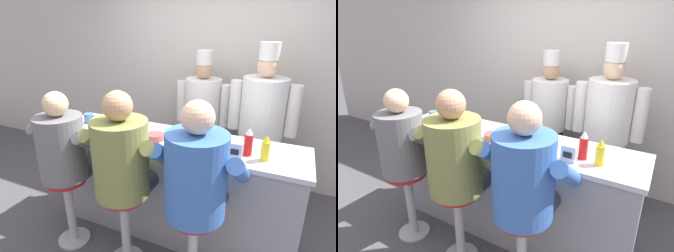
# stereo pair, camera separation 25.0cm
# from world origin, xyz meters

# --- Properties ---
(ground_plane) EXTENTS (20.00, 20.00, 0.00)m
(ground_plane) POSITION_xyz_m (0.00, 0.00, 0.00)
(ground_plane) COLOR #4C4C51
(wall_back) EXTENTS (10.00, 0.06, 2.70)m
(wall_back) POSITION_xyz_m (0.00, 1.64, 1.35)
(wall_back) COLOR beige
(wall_back) RESTS_ON ground_plane
(diner_counter) EXTENTS (2.36, 0.59, 1.01)m
(diner_counter) POSITION_xyz_m (0.00, 0.29, 0.50)
(diner_counter) COLOR gray
(diner_counter) RESTS_ON ground_plane
(ketchup_bottle_red) EXTENTS (0.07, 0.07, 0.23)m
(ketchup_bottle_red) POSITION_xyz_m (0.69, 0.22, 1.11)
(ketchup_bottle_red) COLOR red
(ketchup_bottle_red) RESTS_ON diner_counter
(mustard_bottle_yellow) EXTENTS (0.07, 0.07, 0.21)m
(mustard_bottle_yellow) POSITION_xyz_m (0.83, 0.18, 1.10)
(mustard_bottle_yellow) COLOR yellow
(mustard_bottle_yellow) RESTS_ON diner_counter
(hot_sauce_bottle_orange) EXTENTS (0.03, 0.03, 0.14)m
(hot_sauce_bottle_orange) POSITION_xyz_m (0.10, 0.15, 1.07)
(hot_sauce_bottle_orange) COLOR orange
(hot_sauce_bottle_orange) RESTS_ON diner_counter
(water_pitcher_clear) EXTENTS (0.16, 0.14, 0.20)m
(water_pitcher_clear) POSITION_xyz_m (0.25, 0.28, 1.11)
(water_pitcher_clear) COLOR silver
(water_pitcher_clear) RESTS_ON diner_counter
(breakfast_plate) EXTENTS (0.25, 0.25, 0.05)m
(breakfast_plate) POSITION_xyz_m (-0.73, 0.13, 1.02)
(breakfast_plate) COLOR white
(breakfast_plate) RESTS_ON diner_counter
(cereal_bowl) EXTENTS (0.16, 0.16, 0.06)m
(cereal_bowl) POSITION_xyz_m (-0.11, 0.19, 1.03)
(cereal_bowl) COLOR #B24C47
(cereal_bowl) RESTS_ON diner_counter
(coffee_mug_tan) EXTENTS (0.12, 0.08, 0.10)m
(coffee_mug_tan) POSITION_xyz_m (-0.66, 0.37, 1.05)
(coffee_mug_tan) COLOR beige
(coffee_mug_tan) RESTS_ON diner_counter
(coffee_mug_blue) EXTENTS (0.15, 0.09, 0.10)m
(coffee_mug_blue) POSITION_xyz_m (-0.94, 0.30, 1.06)
(coffee_mug_blue) COLOR #4C7AB2
(coffee_mug_blue) RESTS_ON diner_counter
(napkin_dispenser_chrome) EXTENTS (0.11, 0.07, 0.13)m
(napkin_dispenser_chrome) POSITION_xyz_m (0.61, 0.13, 1.07)
(napkin_dispenser_chrome) COLOR silver
(napkin_dispenser_chrome) RESTS_ON diner_counter
(diner_seated_grey) EXTENTS (0.61, 0.60, 1.48)m
(diner_seated_grey) POSITION_xyz_m (-0.79, -0.22, 0.93)
(diner_seated_grey) COLOR #B2B5BA
(diner_seated_grey) RESTS_ON ground_plane
(diner_seated_olive) EXTENTS (0.66, 0.65, 1.54)m
(diner_seated_olive) POSITION_xyz_m (-0.18, -0.22, 0.96)
(diner_seated_olive) COLOR #B2B5BA
(diner_seated_olive) RESTS_ON ground_plane
(diner_seated_blue) EXTENTS (0.66, 0.65, 1.54)m
(diner_seated_blue) POSITION_xyz_m (0.43, -0.22, 0.96)
(diner_seated_blue) COLOR #B2B5BA
(diner_seated_blue) RESTS_ON ground_plane
(cook_in_whites_near) EXTENTS (0.66, 0.43, 1.70)m
(cook_in_whites_near) POSITION_xyz_m (-0.02, 1.27, 0.93)
(cook_in_whites_near) COLOR #232328
(cook_in_whites_near) RESTS_ON ground_plane
(cook_in_whites_far) EXTENTS (0.71, 0.45, 1.82)m
(cook_in_whites_far) POSITION_xyz_m (0.69, 1.11, 1.00)
(cook_in_whites_far) COLOR #232328
(cook_in_whites_far) RESTS_ON ground_plane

